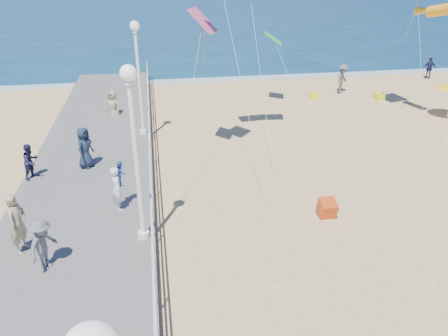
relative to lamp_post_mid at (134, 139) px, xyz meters
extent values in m
plane|color=#DCB673|center=(5.35, 0.00, -3.66)|extent=(160.00, 160.00, 0.00)
cube|color=#0D344F|center=(5.35, 65.00, -3.65)|extent=(160.00, 90.00, 0.05)
cube|color=silver|center=(5.35, 20.50, -3.63)|extent=(160.00, 1.20, 0.04)
cube|color=slate|center=(-2.15, 0.00, -3.46)|extent=(5.00, 44.00, 0.40)
cube|color=white|center=(0.30, 0.00, -2.21)|extent=(0.05, 42.00, 0.06)
cube|color=white|center=(0.30, 0.00, -2.71)|extent=(0.05, 42.00, 0.04)
cylinder|color=white|center=(0.00, 0.00, -3.16)|extent=(0.36, 0.36, 0.20)
cylinder|color=white|center=(0.00, 0.00, -0.81)|extent=(0.14, 0.14, 4.70)
sphere|color=white|center=(0.00, 0.00, 1.84)|extent=(0.44, 0.44, 0.44)
cylinder|color=white|center=(0.00, 9.00, -3.16)|extent=(0.36, 0.36, 0.20)
cylinder|color=white|center=(0.00, 9.00, -0.81)|extent=(0.14, 0.14, 4.70)
sphere|color=white|center=(0.00, 9.00, 1.84)|extent=(0.44, 0.44, 0.44)
imported|color=white|center=(-0.82, 1.87, -2.48)|extent=(0.51, 0.65, 1.57)
imported|color=#2D56A8|center=(-0.67, 2.02, -1.98)|extent=(0.42, 0.48, 0.85)
imported|color=slate|center=(-2.64, -1.05, -2.50)|extent=(0.95, 1.14, 1.53)
imported|color=#1A283B|center=(-2.30, 5.52, -2.40)|extent=(0.86, 1.00, 1.72)
imported|color=tan|center=(-3.49, -0.10, -2.32)|extent=(0.62, 0.79, 1.89)
imported|color=#191B39|center=(-4.25, 4.84, -2.56)|extent=(0.81, 0.86, 1.41)
imported|color=#56565A|center=(13.11, 15.59, -2.70)|extent=(1.37, 1.41, 1.93)
imported|color=#1B1C3D|center=(21.19, 18.26, -2.87)|extent=(0.99, 0.61, 1.58)
imported|color=#969667|center=(-1.60, 12.26, -2.80)|extent=(1.00, 0.95, 1.73)
cube|color=red|center=(6.27, 0.78, -3.36)|extent=(0.56, 0.72, 0.74)
cube|color=#FDF41A|center=(10.82, 14.57, -3.46)|extent=(0.55, 0.55, 0.40)
cube|color=yellow|center=(14.92, 13.76, -3.46)|extent=(0.55, 0.55, 0.40)
cylinder|color=#F4A214|center=(15.15, 9.43, 2.22)|extent=(1.06, 2.99, 1.15)
cube|color=#D54E79|center=(2.76, 6.64, 2.29)|extent=(1.35, 1.56, 0.92)
cube|color=green|center=(7.74, 13.85, 0.34)|extent=(1.32, 1.45, 0.68)
camera|label=1|loc=(0.60, -11.49, 4.49)|focal=35.00mm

